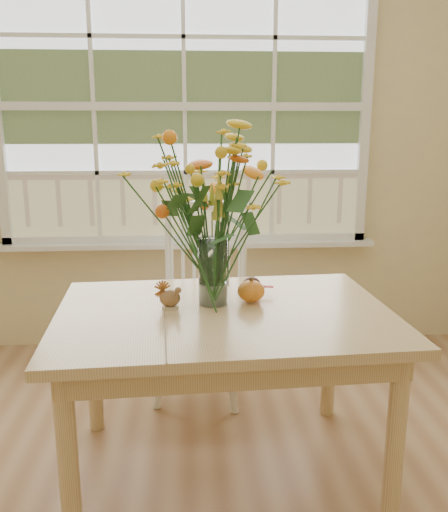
{
  "coord_description": "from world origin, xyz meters",
  "views": [
    {
      "loc": [
        0.02,
        -1.23,
        1.44
      ],
      "look_at": [
        0.15,
        0.85,
        0.93
      ],
      "focal_mm": 38.0,
      "sensor_mm": 36.0,
      "label": 1
    }
  ],
  "objects": [
    {
      "name": "dining_table",
      "position": [
        0.15,
        0.83,
        0.62
      ],
      "size": [
        1.39,
        1.03,
        0.71
      ],
      "rotation": [
        0.0,
        0.0,
        0.06
      ],
      "color": "tan",
      "rests_on": "floor"
    },
    {
      "name": "turkey_figurine",
      "position": [
        -0.06,
        0.87,
        0.76
      ],
      "size": [
        0.1,
        0.08,
        0.11
      ],
      "rotation": [
        0.0,
        0.0,
        0.19
      ],
      "color": "#CCB78C",
      "rests_on": "dining_table"
    },
    {
      "name": "flower_vase",
      "position": [
        0.11,
        0.92,
        1.13
      ],
      "size": [
        0.58,
        0.58,
        0.68
      ],
      "color": "white",
      "rests_on": "dining_table"
    },
    {
      "name": "wall_back",
      "position": [
        0.0,
        2.25,
        1.35
      ],
      "size": [
        4.0,
        0.02,
        2.7
      ],
      "primitive_type": "cube",
      "color": "beige",
      "rests_on": "floor"
    },
    {
      "name": "windsor_chair",
      "position": [
        0.08,
        1.58,
        0.57
      ],
      "size": [
        0.55,
        0.53,
        1.01
      ],
      "rotation": [
        0.0,
        0.0,
        -0.2
      ],
      "color": "white",
      "rests_on": "floor"
    },
    {
      "name": "window",
      "position": [
        0.0,
        2.21,
        1.53
      ],
      "size": [
        2.42,
        0.12,
        1.74
      ],
      "color": "silver",
      "rests_on": "wall_back"
    },
    {
      "name": "pumpkin",
      "position": [
        0.27,
        0.92,
        0.76
      ],
      "size": [
        0.11,
        0.11,
        0.09
      ],
      "primitive_type": "ellipsoid",
      "color": "#CB5717",
      "rests_on": "dining_table"
    },
    {
      "name": "dark_gourd",
      "position": [
        0.29,
        1.05,
        0.75
      ],
      "size": [
        0.12,
        0.08,
        0.07
      ],
      "color": "#38160F",
      "rests_on": "dining_table"
    }
  ]
}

